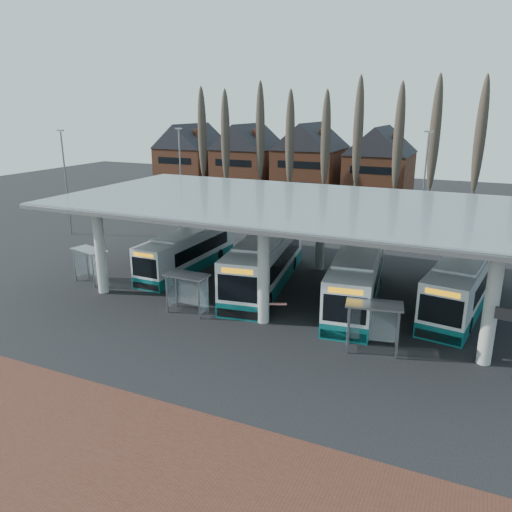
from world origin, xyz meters
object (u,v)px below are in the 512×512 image
at_px(bus_1, 266,261).
at_px(shelter_1, 188,284).
at_px(shelter_0, 91,258).
at_px(bus_0, 188,251).
at_px(bus_2, 357,277).
at_px(bus_3, 463,283).
at_px(shelter_2, 374,316).

height_order(bus_1, shelter_1, bus_1).
bearing_deg(shelter_1, shelter_0, 169.03).
bearing_deg(bus_0, bus_2, -5.12).
distance_m(bus_3, shelter_2, 9.20).
distance_m(bus_1, shelter_2, 11.46).
bearing_deg(shelter_2, bus_1, 132.32).
height_order(bus_1, bus_3, bus_1).
bearing_deg(bus_3, shelter_1, -144.69).
relative_size(bus_3, shelter_2, 4.04).
height_order(bus_0, bus_2, bus_2).
relative_size(bus_3, shelter_1, 4.61).
relative_size(bus_0, bus_1, 0.82).
height_order(bus_0, shelter_2, bus_0).
relative_size(bus_0, bus_2, 0.87).
distance_m(bus_2, shelter_2, 6.90).
height_order(bus_1, bus_2, bus_1).
xyz_separation_m(bus_0, shelter_0, (-4.72, -5.54, 0.37)).
height_order(bus_2, shelter_1, bus_2).
distance_m(bus_0, shelter_0, 7.29).
bearing_deg(bus_3, shelter_2, -107.32).
xyz_separation_m(bus_3, shelter_1, (-15.36, -7.93, 0.22)).
distance_m(bus_1, shelter_0, 12.62).
distance_m(shelter_0, shelter_2, 20.91).
distance_m(shelter_0, shelter_1, 9.55).
xyz_separation_m(shelter_1, shelter_2, (11.43, -0.38, 0.12)).
bearing_deg(shelter_1, bus_1, 70.83).
distance_m(bus_0, shelter_1, 8.76).
relative_size(bus_1, shelter_0, 4.58).
relative_size(bus_1, bus_2, 1.05).
bearing_deg(shelter_0, bus_1, 35.67).
bearing_deg(bus_1, shelter_0, -166.72).
distance_m(bus_3, shelter_0, 25.45).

